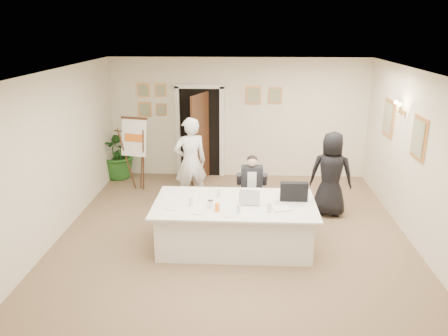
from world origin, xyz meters
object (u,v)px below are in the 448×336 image
Objects in this scene: standing_woman at (331,174)px; steel_jug at (210,204)px; potted_palm at (119,152)px; oj_glass at (217,207)px; standing_man at (190,162)px; flip_chart at (137,158)px; seated_man at (252,188)px; conference_table at (235,224)px; paper_stack at (282,209)px; laptop_bag at (294,192)px; laptop at (249,195)px.

standing_woman reaches higher than steel_jug.
oj_glass is (2.57, -3.66, 0.20)m from potted_palm.
flip_chart is at bearing -54.39° from standing_man.
standing_woman is at bearing -2.88° from seated_man.
paper_stack is (0.74, -0.24, 0.40)m from conference_table.
flip_chart is at bearing 124.30° from oj_glass.
laptop_bag is at bearing 117.24° from standing_man.
laptop_bag is 4.01× the size of steel_jug.
paper_stack is (0.45, -1.30, 0.16)m from seated_man.
conference_table is at bearing 27.07° from steel_jug.
paper_stack is at bearing -119.92° from laptop_bag.
steel_jug is (-1.33, -0.33, -0.10)m from laptop_bag.
oj_glass is 0.20m from steel_jug.
seated_man is 0.77× the size of standing_woman.
conference_table is at bearing 53.56° from oj_glass.
standing_man is 2.56m from paper_stack.
laptop reaches higher than steel_jug.
laptop is at bearing -107.83° from seated_man.
laptop is (1.16, -1.69, 0.01)m from standing_man.
flip_chart reaches higher than conference_table.
standing_woman is at bearing -22.77° from potted_palm.
flip_chart is at bearing 139.23° from laptop.
laptop is (3.06, -3.29, 0.28)m from potted_palm.
conference_table is at bearing 50.73° from standing_woman.
flip_chart is 3.92m from laptop_bag.
seated_man reaches higher than laptop.
standing_woman reaches higher than laptop.
standing_woman is 2.67m from oj_glass.
paper_stack is at bearing -22.06° from laptop.
potted_palm is at bearing 135.15° from paper_stack.
oj_glass is (0.67, -2.06, -0.06)m from standing_man.
steel_jug is (1.81, -2.67, 0.08)m from flip_chart.
seated_man reaches higher than paper_stack.
standing_woman is at bearing 150.08° from standing_man.
conference_table is 23.58× the size of steel_jug.
standing_woman is 5.97× the size of paper_stack.
laptop_bag reaches higher than steel_jug.
standing_woman is 4.65× the size of laptop.
flip_chart reaches higher than steel_jug.
standing_woman is at bearing 40.36° from oj_glass.
flip_chart is 0.89× the size of standing_man.
standing_woman is 12.54× the size of oj_glass.
standing_man is at bearing 5.93° from standing_woman.
paper_stack is 1.11m from steel_jug.
standing_man reaches higher than steel_jug.
oj_glass is 1.18× the size of steel_jug.
laptop is 0.62m from oj_glass.
flip_chart is 3.23m from steel_jug.
paper_stack is at bearing -17.73° from conference_table.
flip_chart is 1.26× the size of potted_palm.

